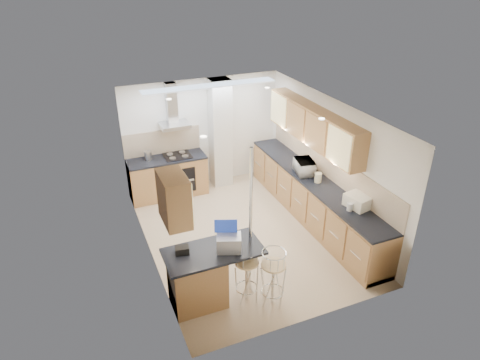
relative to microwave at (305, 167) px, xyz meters
name	(u,v)px	position (x,y,z in m)	size (l,w,h in m)	color
ground	(244,234)	(-1.44, -0.30, -1.06)	(4.80, 4.80, 0.00)	tan
room_shell	(253,152)	(-1.12, 0.08, 0.48)	(3.64, 4.84, 2.51)	white
right_counter	(312,199)	(0.06, -0.30, -0.60)	(0.63, 4.40, 0.92)	olive
back_counter	(168,177)	(-2.39, 1.80, -0.60)	(1.70, 0.63, 0.92)	olive
peninsula	(214,275)	(-2.57, -1.75, -0.58)	(1.47, 0.72, 0.94)	olive
microwave	(305,167)	(0.00, 0.00, 0.00)	(0.51, 0.34, 0.28)	silver
laptop	(229,243)	(-2.35, -1.82, 0.00)	(0.36, 0.27, 0.25)	#9C9EA4
bag	(182,250)	(-3.01, -1.63, -0.07)	(0.20, 0.15, 0.11)	black
bar_stool_near	(247,274)	(-2.10, -1.93, -0.59)	(0.39, 0.39, 0.95)	#DCB976
bar_stool_end	(273,278)	(-1.77, -2.16, -0.58)	(0.40, 0.40, 0.97)	#DCB976
jar_a	(296,163)	(0.00, 0.33, -0.05)	(0.12, 0.12, 0.18)	white
jar_b	(310,166)	(0.21, 0.11, -0.06)	(0.11, 0.11, 0.16)	white
jar_c	(318,178)	(0.05, -0.44, -0.05)	(0.14, 0.14, 0.19)	#B7B492
jar_d	(350,207)	(-0.01, -1.56, -0.07)	(0.10, 0.10, 0.14)	silver
bread_bin	(358,201)	(0.19, -1.50, -0.03)	(0.33, 0.42, 0.22)	white
kettle	(148,155)	(-2.77, 1.87, -0.04)	(0.16, 0.16, 0.20)	#BBBEC1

